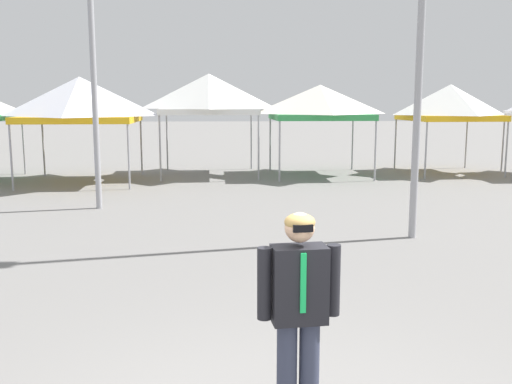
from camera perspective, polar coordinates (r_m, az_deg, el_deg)
canopy_tent_far_right at (r=19.25m, az=-17.08°, el=8.77°), size 3.63×3.63×3.36m
canopy_tent_right_of_center at (r=20.38m, az=-4.70°, el=9.68°), size 3.45×3.45×3.54m
canopy_tent_far_left at (r=20.26m, az=6.36°, el=8.86°), size 3.35×3.35×3.15m
canopy_tent_left_of_center at (r=21.94m, az=18.71°, el=8.42°), size 3.19×3.19×3.19m
person_foreground at (r=4.52m, az=4.27°, el=-11.37°), size 0.65×0.28×1.78m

